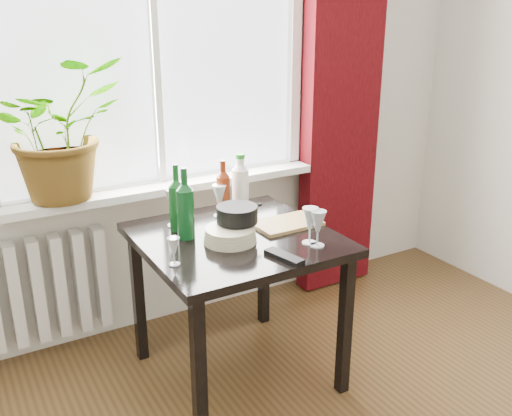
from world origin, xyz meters
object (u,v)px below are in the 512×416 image
wine_bottle_right (177,197)px  fondue_pot (237,221)px  bottle_amber (223,187)px  wineglass_far_right (318,228)px  cutting_board (287,223)px  wineglass_back_center (220,200)px  potted_plant (58,129)px  wineglass_back_left (174,207)px  plate_stack (230,235)px  wineglass_front_right (310,225)px  table (236,254)px  radiator (26,293)px  cleaning_bottle (240,182)px  tv_remote (284,257)px  wine_bottle_left (185,203)px  wineglass_front_left (174,251)px

wine_bottle_right → fondue_pot: (0.20, -0.21, -0.09)m
bottle_amber → wineglass_far_right: bottle_amber is taller
wine_bottle_right → cutting_board: size_ratio=1.03×
wineglass_back_center → potted_plant: bearing=151.4°
wineglass_back_center → wineglass_back_left: 0.24m
potted_plant → bottle_amber: bearing=-26.2°
wineglass_back_center → plate_stack: wineglass_back_center is taller
wineglass_front_right → table: bearing=134.3°
radiator → cleaning_bottle: size_ratio=2.69×
cleaning_bottle → potted_plant: bearing=158.0°
potted_plant → cutting_board: (0.88, -0.63, -0.43)m
tv_remote → bottle_amber: bearing=74.3°
table → wineglass_back_center: wineglass_back_center is taller
wine_bottle_left → wineglass_front_right: (0.44, -0.33, -0.08)m
wineglass_back_left → radiator: bearing=149.8°
bottle_amber → wineglass_front_left: 0.63m
wineglass_far_right → wineglass_back_center: wineglass_far_right is taller
wineglass_far_right → wineglass_back_left: (-0.44, 0.53, 0.01)m
bottle_amber → plate_stack: (-0.14, -0.33, -0.11)m
bottle_amber → plate_stack: size_ratio=1.20×
radiator → tv_remote: size_ratio=4.28×
radiator → wineglass_front_right: wineglass_front_right is taller
wineglass_front_left → potted_plant: bearing=107.6°
wine_bottle_right → wineglass_front_left: 0.40m
fondue_pot → cutting_board: 0.28m
wineglass_front_right → tv_remote: size_ratio=0.91×
cleaning_bottle → wineglass_back_left: bearing=-172.7°
wineglass_back_center → radiator: bearing=157.7°
wineglass_front_left → wine_bottle_left: bearing=57.0°
wine_bottle_right → wineglass_front_left: wine_bottle_right is taller
wineglass_back_left → plate_stack: size_ratio=0.79×
potted_plant → fondue_pot: (0.61, -0.63, -0.37)m
wineglass_front_left → tv_remote: wineglass_front_left is taller
wineglass_back_left → fondue_pot: (0.20, -0.26, -0.02)m
wineglass_back_center → plate_stack: (-0.11, -0.31, -0.05)m
table → fondue_pot: (0.00, -0.01, 0.16)m
wineglass_front_right → wineglass_back_center: wineglass_front_right is taller
wine_bottle_left → wineglass_back_center: wine_bottle_left is taller
wineglass_back_center → bottle_amber: bearing=32.1°
potted_plant → bottle_amber: potted_plant is taller
wine_bottle_left → fondue_pot: bearing=-26.0°
bottle_amber → wineglass_back_center: bearing=-147.9°
wine_bottle_right → wineglass_front_left: (-0.16, -0.35, -0.10)m
table → bottle_amber: 0.37m
table → wine_bottle_left: 0.34m
cleaning_bottle → wineglass_front_left: cleaning_bottle is taller
wine_bottle_left → wineglass_front_right: bearing=-36.7°
radiator → wineglass_back_left: wineglass_back_left is taller
bottle_amber → wineglass_front_left: (-0.44, -0.43, -0.08)m
radiator → cleaning_bottle: cleaning_bottle is taller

